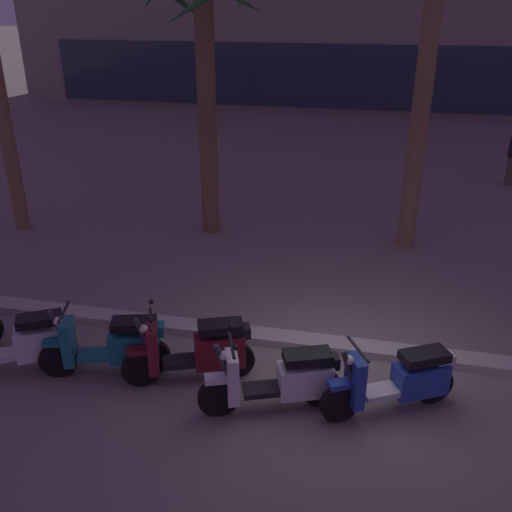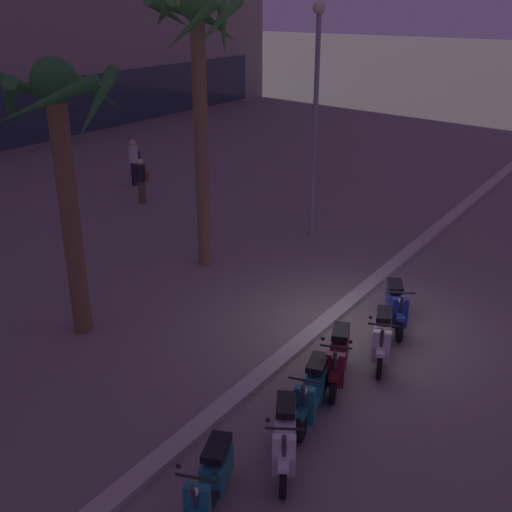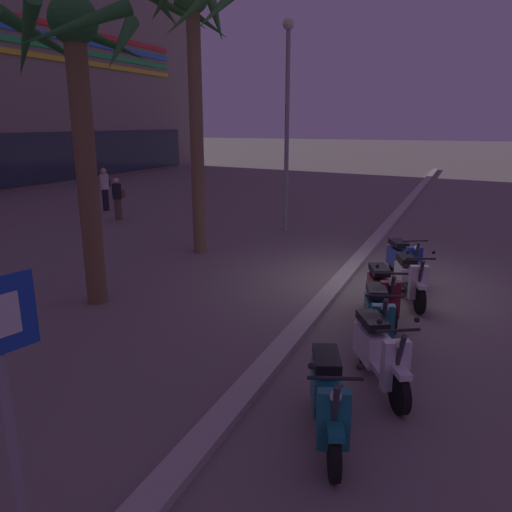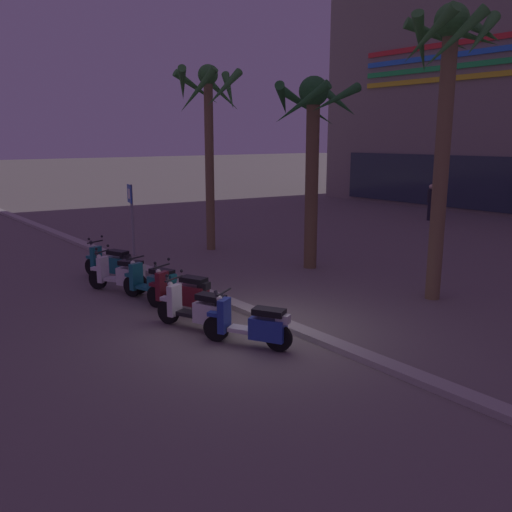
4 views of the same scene
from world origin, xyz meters
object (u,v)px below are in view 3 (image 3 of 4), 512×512
object	(u,v)px
scooter_teal_last_in_row	(328,397)
pedestrian_by_palm_tree	(118,198)
scooter_white_second_in_line	(378,351)
street_lamp	(287,106)
scooter_maroon_lead_nearest	(382,292)
palm_tree_by_mall_entrance	(193,55)
scooter_white_gap_after_mid	(409,278)
scooter_teal_mid_centre	(377,316)
pedestrian_strolling_near_curb	(105,188)
crossing_sign	(5,388)
scooter_blue_far_back	(403,259)
palm_tree_near_sign	(79,84)

from	to	relation	value
scooter_teal_last_in_row	pedestrian_by_palm_tree	xyz separation A→B (m)	(9.67, 10.61, 0.36)
scooter_white_second_in_line	street_lamp	xyz separation A→B (m)	(8.87, 4.57, 3.55)
scooter_maroon_lead_nearest	palm_tree_by_mall_entrance	size ratio (longest dim) A/B	0.25
scooter_white_gap_after_mid	scooter_teal_mid_centre	bearing A→B (deg)	174.58
scooter_maroon_lead_nearest	pedestrian_by_palm_tree	world-z (taller)	pedestrian_by_palm_tree
scooter_teal_mid_centre	pedestrian_strolling_near_curb	world-z (taller)	pedestrian_strolling_near_curb
palm_tree_by_mall_entrance	scooter_white_gap_after_mid	bearing A→B (deg)	-105.74
scooter_teal_mid_centre	scooter_maroon_lead_nearest	size ratio (longest dim) A/B	1.02
scooter_teal_last_in_row	pedestrian_by_palm_tree	world-z (taller)	pedestrian_by_palm_tree
scooter_white_gap_after_mid	street_lamp	bearing A→B (deg)	41.26
scooter_teal_last_in_row	scooter_white_gap_after_mid	bearing A→B (deg)	-3.53
scooter_white_gap_after_mid	crossing_sign	bearing A→B (deg)	163.81
scooter_teal_mid_centre	palm_tree_by_mall_entrance	distance (m)	8.34
scooter_blue_far_back	street_lamp	distance (m)	6.70
scooter_white_gap_after_mid	pedestrian_strolling_near_curb	bearing A→B (deg)	64.52
scooter_teal_last_in_row	scooter_maroon_lead_nearest	bearing A→B (deg)	0.62
scooter_white_second_in_line	palm_tree_by_mall_entrance	world-z (taller)	palm_tree_by_mall_entrance
scooter_white_second_in_line	scooter_white_gap_after_mid	distance (m)	3.66
crossing_sign	palm_tree_near_sign	bearing A→B (deg)	35.08
scooter_teal_last_in_row	scooter_white_gap_after_mid	distance (m)	5.09
scooter_teal_mid_centre	palm_tree_near_sign	distance (m)	6.63
scooter_teal_last_in_row	crossing_sign	size ratio (longest dim) A/B	0.70
scooter_maroon_lead_nearest	palm_tree_near_sign	world-z (taller)	palm_tree_near_sign
pedestrian_strolling_near_curb	crossing_sign	bearing A→B (deg)	-142.51
palm_tree_by_mall_entrance	palm_tree_near_sign	bearing A→B (deg)	-178.43
scooter_teal_mid_centre	scooter_white_second_in_line	bearing A→B (deg)	-169.60
scooter_teal_last_in_row	crossing_sign	bearing A→B (deg)	143.33
scooter_maroon_lead_nearest	scooter_white_gap_after_mid	bearing A→B (deg)	-16.48
palm_tree_by_mall_entrance	pedestrian_strolling_near_curb	size ratio (longest dim) A/B	3.97
scooter_white_gap_after_mid	street_lamp	world-z (taller)	street_lamp
pedestrian_strolling_near_curb	palm_tree_near_sign	bearing A→B (deg)	-141.20
scooter_maroon_lead_nearest	pedestrian_strolling_near_curb	bearing A→B (deg)	59.58
scooter_white_gap_after_mid	palm_tree_near_sign	world-z (taller)	palm_tree_near_sign
scooter_white_gap_after_mid	pedestrian_strolling_near_curb	xyz separation A→B (m)	(6.07, 12.73, 0.48)
scooter_teal_mid_centre	pedestrian_strolling_near_curb	xyz separation A→B (m)	(8.45, 12.50, 0.47)
scooter_white_second_in_line	pedestrian_by_palm_tree	size ratio (longest dim) A/B	1.02
scooter_white_gap_after_mid	palm_tree_near_sign	xyz separation A→B (m)	(-2.66, 5.72, 3.71)
scooter_maroon_lead_nearest	pedestrian_strolling_near_curb	size ratio (longest dim) A/B	0.99
pedestrian_strolling_near_curb	scooter_blue_far_back	bearing A→B (deg)	-110.43
scooter_teal_last_in_row	street_lamp	xyz separation A→B (m)	(10.28, 4.25, 3.54)
scooter_white_gap_after_mid	palm_tree_by_mall_entrance	world-z (taller)	palm_tree_by_mall_entrance
crossing_sign	scooter_white_gap_after_mid	bearing A→B (deg)	-16.19
scooter_teal_last_in_row	pedestrian_by_palm_tree	size ratio (longest dim) A/B	1.09
scooter_white_gap_after_mid	street_lamp	distance (m)	7.78
scooter_white_gap_after_mid	palm_tree_by_mall_entrance	size ratio (longest dim) A/B	0.26
crossing_sign	palm_tree_by_mall_entrance	bearing A→B (deg)	21.28
palm_tree_near_sign	palm_tree_by_mall_entrance	xyz separation A→B (m)	(4.30, 0.12, 0.98)
palm_tree_near_sign	scooter_teal_last_in_row	bearing A→B (deg)	-114.17
scooter_blue_far_back	crossing_sign	distance (m)	9.34
scooter_blue_far_back	scooter_maroon_lead_nearest	bearing A→B (deg)	179.12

